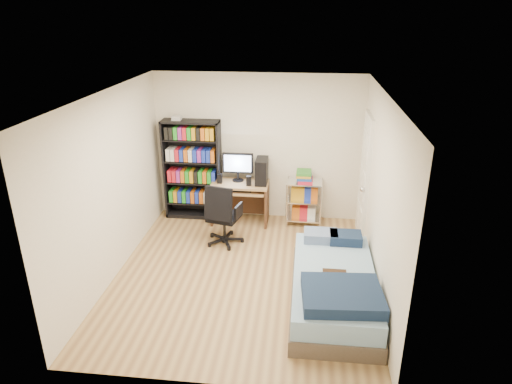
# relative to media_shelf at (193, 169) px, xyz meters

# --- Properties ---
(room) EXTENTS (3.58, 4.08, 2.58)m
(room) POSITION_rel_media_shelf_xyz_m (1.11, -1.84, 0.36)
(room) COLOR tan
(room) RESTS_ON ground
(media_shelf) EXTENTS (0.97, 0.32, 1.80)m
(media_shelf) POSITION_rel_media_shelf_xyz_m (0.00, 0.00, 0.00)
(media_shelf) COLOR black
(media_shelf) RESTS_ON room
(computer_desk) EXTENTS (0.96, 0.55, 1.20)m
(computer_desk) POSITION_rel_media_shelf_xyz_m (0.94, -0.10, -0.24)
(computer_desk) COLOR tan
(computer_desk) RESTS_ON room
(office_chair) EXTENTS (0.71, 0.71, 1.00)m
(office_chair) POSITION_rel_media_shelf_xyz_m (0.69, -0.96, -0.57)
(office_chair) COLOR black
(office_chair) RESTS_ON room
(wire_cart) EXTENTS (0.60, 0.44, 0.95)m
(wire_cart) POSITION_rel_media_shelf_xyz_m (1.93, -0.09, -0.27)
(wire_cart) COLOR silver
(wire_cart) RESTS_ON room
(bed) EXTENTS (1.03, 2.06, 0.59)m
(bed) POSITION_rel_media_shelf_xyz_m (2.33, -2.39, -0.63)
(bed) COLOR brown
(bed) RESTS_ON room
(door) EXTENTS (0.12, 0.80, 2.00)m
(door) POSITION_rel_media_shelf_xyz_m (2.84, -0.49, 0.11)
(door) COLOR white
(door) RESTS_ON room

